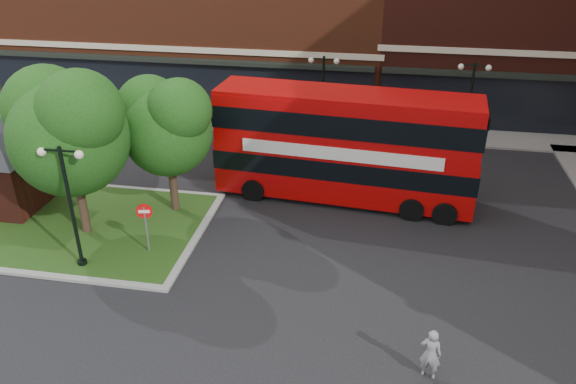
% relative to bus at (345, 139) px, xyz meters
% --- Properties ---
extents(ground, '(120.00, 120.00, 0.00)m').
position_rel_bus_xyz_m(ground, '(-3.82, -7.69, -2.95)').
color(ground, black).
rests_on(ground, ground).
extents(pavement_far, '(44.00, 3.00, 0.12)m').
position_rel_bus_xyz_m(pavement_far, '(-3.82, 8.81, -2.89)').
color(pavement_far, slate).
rests_on(pavement_far, ground).
extents(traffic_island, '(12.60, 7.60, 0.15)m').
position_rel_bus_xyz_m(traffic_island, '(-11.82, -4.69, -2.88)').
color(traffic_island, gray).
rests_on(traffic_island, ground).
extents(kiosk, '(6.51, 6.51, 3.60)m').
position_rel_bus_xyz_m(kiosk, '(-14.82, -3.69, -0.63)').
color(kiosk, '#471911').
rests_on(kiosk, traffic_island).
extents(tree_island_west, '(5.40, 4.71, 7.21)m').
position_rel_bus_xyz_m(tree_island_west, '(-10.41, -5.11, 1.85)').
color(tree_island_west, '#2D2116').
rests_on(tree_island_west, ground).
extents(tree_island_east, '(4.46, 3.90, 6.29)m').
position_rel_bus_xyz_m(tree_island_east, '(-7.40, -2.62, 1.29)').
color(tree_island_east, '#2D2116').
rests_on(tree_island_east, ground).
extents(lamp_island, '(1.72, 0.36, 5.00)m').
position_rel_bus_xyz_m(lamp_island, '(-9.32, -7.49, -0.12)').
color(lamp_island, black).
rests_on(lamp_island, ground).
extents(lamp_far_left, '(1.72, 0.36, 5.00)m').
position_rel_bus_xyz_m(lamp_far_left, '(-1.82, 6.81, -0.12)').
color(lamp_far_left, black).
rests_on(lamp_far_left, ground).
extents(lamp_far_right, '(1.72, 0.36, 5.00)m').
position_rel_bus_xyz_m(lamp_far_right, '(6.18, 6.81, -0.12)').
color(lamp_far_right, black).
rests_on(lamp_far_right, ground).
extents(bus, '(11.95, 3.68, 4.49)m').
position_rel_bus_xyz_m(bus, '(0.00, 0.00, 0.00)').
color(bus, '#A90607').
rests_on(bus, ground).
extents(woman, '(0.70, 0.55, 1.71)m').
position_rel_bus_xyz_m(woman, '(3.48, -10.91, -2.09)').
color(woman, gray).
rests_on(woman, ground).
extents(car_silver, '(4.70, 2.33, 1.54)m').
position_rel_bus_xyz_m(car_silver, '(-6.17, 8.31, -2.18)').
color(car_silver, '#A4A7AB').
rests_on(car_silver, ground).
extents(car_white, '(4.66, 2.10, 1.48)m').
position_rel_bus_xyz_m(car_white, '(0.36, 6.81, -2.21)').
color(car_white, white).
rests_on(car_white, ground).
extents(no_entry_sign, '(0.62, 0.19, 2.26)m').
position_rel_bus_xyz_m(no_entry_sign, '(-7.14, -6.19, -1.34)').
color(no_entry_sign, slate).
rests_on(no_entry_sign, ground).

